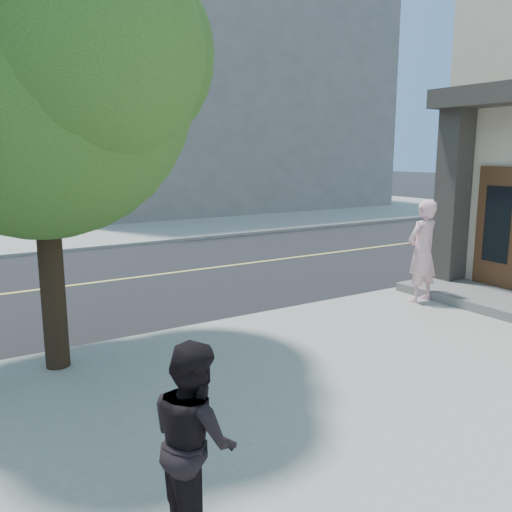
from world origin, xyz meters
TOP-DOWN VIEW (x-y plane):
  - sidewalk_ne at (13.50, 21.50)m, footprint 29.00×25.00m
  - filler_ne at (14.00, 22.00)m, footprint 18.00×16.00m
  - man_on_phone at (8.17, -1.05)m, footprint 0.78×0.53m
  - pedestrian at (1.33, -4.78)m, footprint 0.63×0.80m
  - street_tree at (1.27, -0.66)m, footprint 5.05×4.59m

SIDE VIEW (x-z plane):
  - sidewalk_ne at x=13.50m, z-range 0.00..0.12m
  - pedestrian at x=1.33m, z-range 0.12..1.71m
  - man_on_phone at x=8.17m, z-range 0.12..2.19m
  - street_tree at x=1.27m, z-range 1.09..7.79m
  - filler_ne at x=14.00m, z-range 0.12..14.12m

